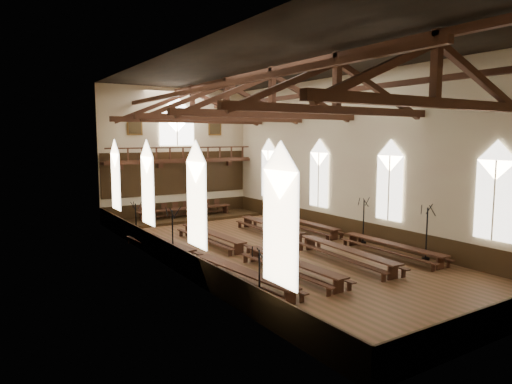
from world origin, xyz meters
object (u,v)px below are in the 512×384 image
(refectory_row_a, at_px, (196,256))
(candelabrum_right_mid, at_px, (363,229))
(refectory_row_c, at_px, (304,238))
(candelabrum_right_far, at_px, (283,212))
(refectory_row_b, at_px, (247,248))
(candelabrum_left_near, at_px, (259,294))
(candelabrum_right_near, at_px, (426,243))
(refectory_row_d, at_px, (343,234))
(high_table, at_px, (185,209))
(candelabrum_left_mid, at_px, (173,246))
(dais, at_px, (186,218))
(candelabrum_left_far, at_px, (136,229))

(refectory_row_a, xyz_separation_m, candelabrum_right_mid, (10.40, -0.82, 0.33))
(refectory_row_c, xyz_separation_m, candelabrum_right_far, (3.55, 6.95, 0.24))
(refectory_row_b, height_order, refectory_row_c, refectory_row_c)
(candelabrum_left_near, bearing_deg, candelabrum_right_near, 7.60)
(refectory_row_d, xyz_separation_m, candelabrum_right_mid, (0.85, -0.76, 0.32))
(candelabrum_right_near, bearing_deg, candelabrum_right_mid, 90.00)
(refectory_row_d, height_order, candelabrum_right_near, candelabrum_right_near)
(high_table, relative_size, candelabrum_right_far, 2.89)
(candelabrum_right_mid, xyz_separation_m, candelabrum_right_far, (-0.00, 8.05, -0.05))
(refectory_row_c, height_order, candelabrum_right_mid, candelabrum_right_mid)
(high_table, height_order, candelabrum_left_mid, candelabrum_left_mid)
(refectory_row_b, height_order, candelabrum_left_near, candelabrum_left_near)
(refectory_row_a, height_order, high_table, high_table)
(refectory_row_d, distance_m, candelabrum_right_mid, 1.19)
(candelabrum_left_mid, distance_m, candelabrum_right_mid, 11.28)
(high_table, distance_m, candelabrum_left_near, 19.48)
(candelabrum_right_far, bearing_deg, refectory_row_b, -136.38)
(refectory_row_a, bearing_deg, candelabrum_right_mid, -4.50)
(refectory_row_c, bearing_deg, dais, 100.01)
(refectory_row_d, distance_m, candelabrum_right_far, 7.34)
(candelabrum_left_near, distance_m, candelabrum_left_far, 13.55)
(candelabrum_right_near, bearing_deg, candelabrum_right_far, 90.00)
(candelabrum_left_mid, bearing_deg, high_table, 63.21)
(refectory_row_b, relative_size, candelabrum_right_mid, 5.12)
(high_table, bearing_deg, candelabrum_right_mid, -66.38)
(refectory_row_c, relative_size, refectory_row_d, 1.03)
(refectory_row_c, distance_m, candelabrum_right_far, 7.80)
(refectory_row_a, xyz_separation_m, refectory_row_c, (6.86, 0.28, 0.03))
(refectory_row_a, xyz_separation_m, dais, (4.78, 12.04, -0.40))
(high_table, height_order, candelabrum_right_near, candelabrum_right_near)
(candelabrum_left_far, bearing_deg, high_table, 43.22)
(refectory_row_c, bearing_deg, candelabrum_right_mid, -17.24)
(refectory_row_b, relative_size, refectory_row_c, 0.98)
(refectory_row_c, distance_m, dais, 11.95)
(dais, bearing_deg, refectory_row_b, -98.88)
(candelabrum_left_near, distance_m, candelabrum_right_far, 17.77)
(refectory_row_a, height_order, candelabrum_left_mid, candelabrum_left_mid)
(refectory_row_a, distance_m, refectory_row_b, 2.91)
(candelabrum_right_near, bearing_deg, refectory_row_b, 144.94)
(dais, bearing_deg, high_table, 0.00)
(refectory_row_b, height_order, candelabrum_left_mid, candelabrum_left_mid)
(high_table, distance_m, candelabrum_right_near, 18.11)
(candelabrum_left_mid, bearing_deg, candelabrum_left_near, -90.00)
(refectory_row_b, bearing_deg, candelabrum_right_far, 43.62)
(candelabrum_left_far, bearing_deg, candelabrum_left_near, -90.00)
(refectory_row_d, bearing_deg, candelabrum_left_mid, 173.03)
(high_table, distance_m, candelabrum_left_mid, 12.15)
(refectory_row_d, bearing_deg, candelabrum_left_far, 145.85)
(refectory_row_a, distance_m, high_table, 12.96)
(refectory_row_a, bearing_deg, refectory_row_b, 1.73)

